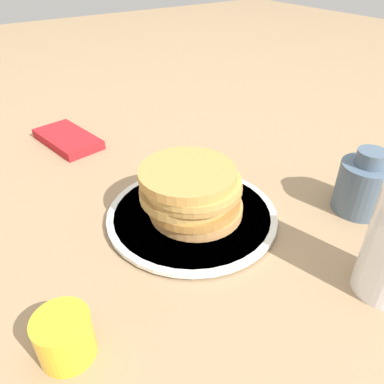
{
  "coord_description": "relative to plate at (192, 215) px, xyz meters",
  "views": [
    {
      "loc": [
        -0.42,
        0.27,
        0.4
      ],
      "look_at": [
        -0.01,
        -0.02,
        0.05
      ],
      "focal_mm": 35.0,
      "sensor_mm": 36.0,
      "label": 1
    }
  ],
  "objects": [
    {
      "name": "cream_jug",
      "position": [
        -0.14,
        -0.26,
        0.04
      ],
      "size": [
        0.09,
        0.09,
        0.11
      ],
      "color": "#4C6075",
      "rests_on": "ground_plane"
    },
    {
      "name": "napkin",
      "position": [
        0.4,
        0.08,
        0.0
      ],
      "size": [
        0.19,
        0.12,
        0.02
      ],
      "color": "red",
      "rests_on": "ground_plane"
    },
    {
      "name": "plate",
      "position": [
        0.0,
        0.0,
        0.0
      ],
      "size": [
        0.29,
        0.29,
        0.01
      ],
      "color": "silver",
      "rests_on": "ground_plane"
    },
    {
      "name": "juice_glass",
      "position": [
        -0.13,
        0.26,
        0.02
      ],
      "size": [
        0.06,
        0.06,
        0.06
      ],
      "color": "yellow",
      "rests_on": "ground_plane"
    },
    {
      "name": "ground_plane",
      "position": [
        0.01,
        0.02,
        -0.01
      ],
      "size": [
        4.0,
        4.0,
        0.0
      ],
      "primitive_type": "plane",
      "color": "#9E7F5B"
    },
    {
      "name": "pancake_stack",
      "position": [
        -0.0,
        0.0,
        0.05
      ],
      "size": [
        0.16,
        0.17,
        0.09
      ],
      "color": "tan",
      "rests_on": "plate"
    }
  ]
}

